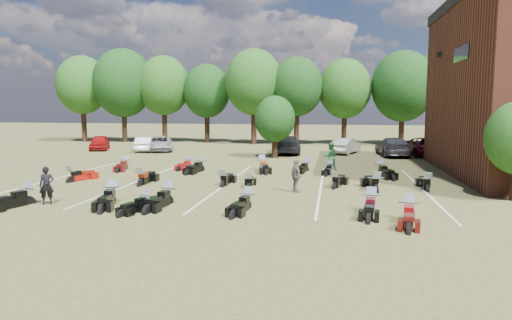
% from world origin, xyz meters
% --- Properties ---
extents(ground, '(160.00, 160.00, 0.00)m').
position_xyz_m(ground, '(0.00, 0.00, 0.00)').
color(ground, brown).
rests_on(ground, ground).
extents(car_0, '(3.06, 4.36, 1.38)m').
position_xyz_m(car_0, '(-19.13, 19.43, 0.69)').
color(car_0, maroon).
rests_on(car_0, ground).
extents(car_1, '(2.46, 4.18, 1.30)m').
position_xyz_m(car_1, '(-14.35, 18.69, 0.65)').
color(car_1, white).
rests_on(car_1, ground).
extents(car_2, '(3.82, 5.28, 1.34)m').
position_xyz_m(car_2, '(-13.08, 19.26, 0.67)').
color(car_2, '#919699').
rests_on(car_2, ground).
extents(car_3, '(2.68, 5.54, 1.56)m').
position_xyz_m(car_3, '(-1.30, 18.94, 0.78)').
color(car_3, black).
rests_on(car_3, ground).
extents(car_4, '(2.52, 4.69, 1.52)m').
position_xyz_m(car_4, '(-1.83, 19.49, 0.76)').
color(car_4, '#0D115B').
rests_on(car_4, ground).
extents(car_5, '(2.78, 4.35, 1.35)m').
position_xyz_m(car_5, '(3.66, 19.75, 0.68)').
color(car_5, '#B3B3AE').
rests_on(car_5, ground).
extents(car_6, '(2.82, 5.44, 1.46)m').
position_xyz_m(car_6, '(10.07, 19.25, 0.73)').
color(car_6, '#5F0515').
rests_on(car_6, ground).
extents(car_7, '(2.62, 5.49, 1.54)m').
position_xyz_m(car_7, '(7.44, 18.55, 0.77)').
color(car_7, '#333338').
rests_on(car_7, ground).
extents(person_black, '(0.70, 0.61, 1.61)m').
position_xyz_m(person_black, '(-9.28, -3.13, 0.80)').
color(person_black, black).
rests_on(person_black, ground).
extents(person_green, '(1.01, 0.84, 1.86)m').
position_xyz_m(person_green, '(2.42, 8.60, 0.93)').
color(person_green, '#276933').
rests_on(person_green, ground).
extents(person_grey, '(0.81, 1.02, 1.61)m').
position_xyz_m(person_grey, '(0.87, 1.25, 0.81)').
color(person_grey, '#605B52').
rests_on(person_grey, ground).
extents(motorcycle_0, '(1.42, 2.60, 1.38)m').
position_xyz_m(motorcycle_0, '(-10.07, -3.31, 0.00)').
color(motorcycle_0, black).
rests_on(motorcycle_0, ground).
extents(motorcycle_1, '(1.39, 2.65, 1.41)m').
position_xyz_m(motorcycle_1, '(-6.69, -2.45, 0.00)').
color(motorcycle_1, black).
rests_on(motorcycle_1, ground).
extents(motorcycle_2, '(1.04, 2.52, 1.37)m').
position_xyz_m(motorcycle_2, '(-4.25, -2.24, 0.00)').
color(motorcycle_2, black).
rests_on(motorcycle_2, ground).
extents(motorcycle_3, '(1.12, 2.09, 1.11)m').
position_xyz_m(motorcycle_3, '(-4.83, -3.26, 0.00)').
color(motorcycle_3, black).
rests_on(motorcycle_3, ground).
extents(motorcycle_4, '(1.03, 2.31, 1.24)m').
position_xyz_m(motorcycle_4, '(-0.79, -2.55, 0.00)').
color(motorcycle_4, black).
rests_on(motorcycle_4, ground).
extents(motorcycle_5, '(1.05, 2.49, 1.34)m').
position_xyz_m(motorcycle_5, '(4.09, -2.24, 0.00)').
color(motorcycle_5, black).
rests_on(motorcycle_5, ground).
extents(motorcycle_6, '(1.10, 2.46, 1.32)m').
position_xyz_m(motorcycle_6, '(5.33, -3.42, 0.00)').
color(motorcycle_6, '#400C09').
rests_on(motorcycle_6, ground).
extents(motorcycle_7, '(1.38, 2.36, 1.25)m').
position_xyz_m(motorcycle_7, '(-11.43, 2.15, 0.00)').
color(motorcycle_7, maroon).
rests_on(motorcycle_7, ground).
extents(motorcycle_8, '(0.84, 2.47, 1.37)m').
position_xyz_m(motorcycle_8, '(-7.26, 1.76, 0.00)').
color(motorcycle_8, black).
rests_on(motorcycle_8, ground).
extents(motorcycle_9, '(0.81, 2.27, 1.25)m').
position_xyz_m(motorcycle_9, '(-2.97, 2.18, 0.00)').
color(motorcycle_9, black).
rests_on(motorcycle_9, ground).
extents(motorcycle_10, '(0.85, 2.06, 1.12)m').
position_xyz_m(motorcycle_10, '(-1.54, 1.80, 0.00)').
color(motorcycle_10, black).
rests_on(motorcycle_10, ground).
extents(motorcycle_11, '(1.28, 2.41, 1.28)m').
position_xyz_m(motorcycle_11, '(2.70, 2.59, 0.00)').
color(motorcycle_11, black).
rests_on(motorcycle_11, ground).
extents(motorcycle_12, '(1.20, 2.62, 1.41)m').
position_xyz_m(motorcycle_12, '(4.65, 2.06, 0.00)').
color(motorcycle_12, black).
rests_on(motorcycle_12, ground).
extents(motorcycle_13, '(0.84, 2.38, 1.31)m').
position_xyz_m(motorcycle_13, '(7.13, 2.64, 0.00)').
color(motorcycle_13, black).
rests_on(motorcycle_13, ground).
extents(motorcycle_14, '(1.03, 2.27, 1.22)m').
position_xyz_m(motorcycle_14, '(-10.84, 7.51, 0.00)').
color(motorcycle_14, '#460A0C').
rests_on(motorcycle_14, ground).
extents(motorcycle_15, '(1.01, 2.13, 1.14)m').
position_xyz_m(motorcycle_15, '(-6.83, 8.65, 0.00)').
color(motorcycle_15, maroon).
rests_on(motorcycle_15, ground).
extents(motorcycle_16, '(1.23, 2.51, 1.34)m').
position_xyz_m(motorcycle_16, '(-5.67, 7.43, 0.00)').
color(motorcycle_16, black).
rests_on(motorcycle_16, ground).
extents(motorcycle_17, '(1.45, 2.63, 1.40)m').
position_xyz_m(motorcycle_17, '(-1.89, 8.36, 0.00)').
color(motorcycle_17, black).
rests_on(motorcycle_17, ground).
extents(motorcycle_18, '(1.25, 2.20, 1.17)m').
position_xyz_m(motorcycle_18, '(0.92, 8.58, 0.00)').
color(motorcycle_18, black).
rests_on(motorcycle_18, ground).
extents(motorcycle_19, '(1.40, 2.61, 1.39)m').
position_xyz_m(motorcycle_19, '(5.40, 7.44, 0.00)').
color(motorcycle_19, black).
rests_on(motorcycle_19, ground).
extents(motorcycle_20, '(0.90, 2.07, 1.11)m').
position_xyz_m(motorcycle_20, '(2.41, 8.03, 0.00)').
color(motorcycle_20, black).
rests_on(motorcycle_20, ground).
extents(tree_line, '(56.00, 6.00, 9.79)m').
position_xyz_m(tree_line, '(-1.00, 29.00, 6.31)').
color(tree_line, black).
rests_on(tree_line, ground).
extents(young_tree_midfield, '(3.20, 3.20, 4.70)m').
position_xyz_m(young_tree_midfield, '(-2.00, 15.50, 3.09)').
color(young_tree_midfield, black).
rests_on(young_tree_midfield, ground).
extents(parking_lines, '(20.10, 14.00, 0.01)m').
position_xyz_m(parking_lines, '(-3.00, 3.00, 0.01)').
color(parking_lines, silver).
rests_on(parking_lines, ground).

